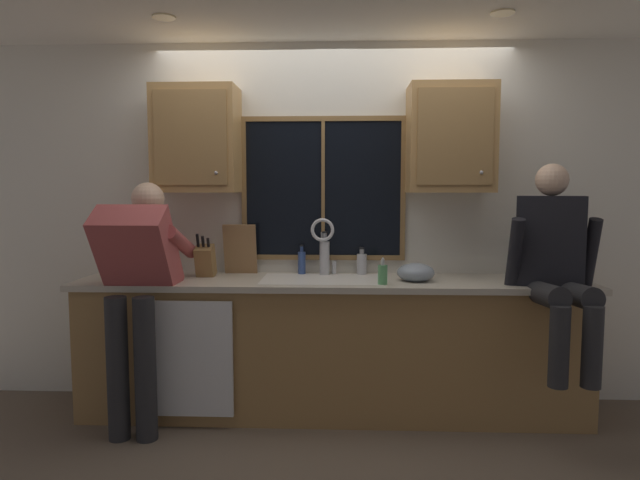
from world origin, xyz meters
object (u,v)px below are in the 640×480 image
at_px(person_standing, 138,279).
at_px(cutting_board, 240,249).
at_px(knife_block, 205,261).
at_px(mixing_bowl, 416,272).
at_px(person_sitting_on_counter, 555,258).
at_px(bottle_tall_clear, 362,263).
at_px(soap_dispenser, 383,274).
at_px(bottle_amber_small, 302,262).
at_px(bottle_green_glass, 325,257).

relative_size(person_standing, cutting_board, 4.34).
bearing_deg(knife_block, mixing_bowl, -4.36).
distance_m(person_sitting_on_counter, mixing_bowl, 0.86).
bearing_deg(bottle_tall_clear, soap_dispenser, -73.95).
xyz_separation_m(bottle_tall_clear, bottle_amber_small, (-0.43, 0.01, 0.01)).
bearing_deg(bottle_green_glass, bottle_amber_small, 168.28).
relative_size(knife_block, mixing_bowl, 1.31).
bearing_deg(cutting_board, bottle_amber_small, 1.71).
relative_size(soap_dispenser, bottle_green_glass, 0.56).
xyz_separation_m(knife_block, bottle_amber_small, (0.65, 0.15, -0.02)).
height_order(person_standing, knife_block, person_standing).
height_order(person_sitting_on_counter, bottle_amber_small, person_sitting_on_counter).
distance_m(cutting_board, bottle_green_glass, 0.60).
distance_m(knife_block, mixing_bowl, 1.43).
relative_size(knife_block, soap_dispenser, 1.86).
height_order(person_sitting_on_counter, bottle_green_glass, person_sitting_on_counter).
relative_size(person_sitting_on_counter, mixing_bowl, 5.14).
bearing_deg(mixing_bowl, cutting_board, 168.45).
xyz_separation_m(bottle_green_glass, bottle_tall_clear, (0.26, 0.03, -0.05)).
relative_size(person_standing, bottle_green_glass, 5.09).
bearing_deg(knife_block, bottle_tall_clear, 7.73).
bearing_deg(bottle_amber_small, mixing_bowl, -18.65).
bearing_deg(bottle_tall_clear, mixing_bowl, -36.41).
relative_size(knife_block, cutting_board, 0.89).
bearing_deg(person_standing, bottle_amber_small, 28.93).
bearing_deg(cutting_board, bottle_tall_clear, 0.52).
distance_m(person_standing, bottle_green_glass, 1.26).
height_order(person_sitting_on_counter, bottle_tall_clear, person_sitting_on_counter).
height_order(cutting_board, mixing_bowl, cutting_board).
bearing_deg(soap_dispenser, bottle_tall_clear, 106.05).
xyz_separation_m(person_sitting_on_counter, knife_block, (-2.24, 0.34, -0.08)).
relative_size(cutting_board, bottle_tall_clear, 1.87).
distance_m(person_standing, knife_block, 0.51).
bearing_deg(mixing_bowl, bottle_tall_clear, 143.59).
bearing_deg(soap_dispenser, bottle_amber_small, 142.62).
bearing_deg(bottle_amber_small, knife_block, -166.94).
relative_size(cutting_board, bottle_green_glass, 1.17).
bearing_deg(cutting_board, person_standing, -135.74).
relative_size(person_standing, bottle_tall_clear, 8.11).
distance_m(bottle_tall_clear, bottle_amber_small, 0.43).
distance_m(person_sitting_on_counter, soap_dispenser, 1.05).
bearing_deg(cutting_board, bottle_green_glass, -1.98).
relative_size(cutting_board, bottle_amber_small, 1.72).
xyz_separation_m(person_standing, bottle_tall_clear, (1.41, 0.54, 0.04)).
height_order(mixing_bowl, bottle_tall_clear, bottle_tall_clear).
height_order(person_standing, bottle_green_glass, person_standing).
height_order(knife_block, bottle_amber_small, knife_block).
distance_m(mixing_bowl, bottle_green_glass, 0.65).
distance_m(knife_block, bottle_green_glass, 0.83).
relative_size(person_standing, soap_dispenser, 9.04).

